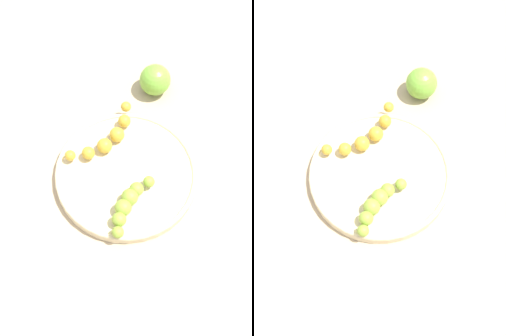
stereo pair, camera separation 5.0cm
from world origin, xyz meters
TOP-DOWN VIEW (x-y plane):
  - ground_plane at (0.00, 0.00)m, footprint 2.40×2.40m
  - fruit_bowl at (0.00, 0.00)m, footprint 0.28×0.28m
  - banana_spotted at (0.00, -0.08)m, footprint 0.17×0.09m
  - banana_green at (0.03, 0.07)m, footprint 0.12×0.09m
  - apple_green at (-0.15, -0.17)m, footprint 0.07×0.07m

SIDE VIEW (x-z plane):
  - ground_plane at x=0.00m, z-range 0.00..0.00m
  - fruit_bowl at x=0.00m, z-range 0.00..0.02m
  - apple_green at x=-0.15m, z-range 0.00..0.07m
  - banana_spotted at x=0.00m, z-range 0.02..0.05m
  - banana_green at x=0.03m, z-range 0.02..0.05m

